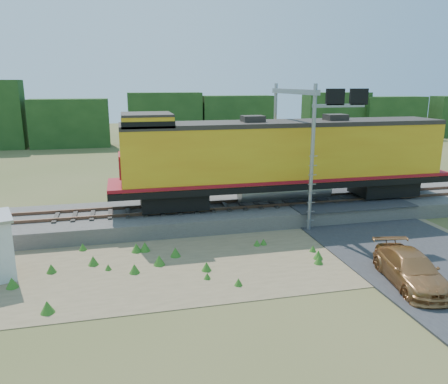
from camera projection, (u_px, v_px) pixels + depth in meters
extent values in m
plane|color=#475123|center=(258.00, 260.00, 19.06)|extent=(140.00, 140.00, 0.00)
cube|color=slate|center=(226.00, 213.00, 24.63)|extent=(70.00, 5.00, 0.80)
cube|color=brown|center=(229.00, 208.00, 23.83)|extent=(70.00, 0.10, 0.16)
cube|color=brown|center=(223.00, 202.00, 25.19)|extent=(70.00, 0.10, 0.16)
cube|color=#8C7754|center=(210.00, 260.00, 19.08)|extent=(26.00, 8.00, 0.03)
cube|color=#38383A|center=(339.00, 198.00, 26.08)|extent=(7.00, 5.20, 0.06)
cube|color=#38383A|center=(258.00, 164.00, 41.38)|extent=(7.00, 24.00, 0.08)
cube|color=#1B3C15|center=(166.00, 118.00, 54.15)|extent=(36.00, 3.00, 6.50)
cube|color=#1B3C15|center=(443.00, 115.00, 63.08)|extent=(50.00, 3.00, 6.00)
cube|color=black|center=(174.00, 199.00, 23.74)|extent=(3.54, 2.26, 0.88)
cube|color=black|center=(383.00, 187.00, 26.57)|extent=(3.54, 2.26, 0.88)
cube|color=black|center=(285.00, 182.00, 25.00)|extent=(19.65, 2.95, 0.35)
cylinder|color=gray|center=(284.00, 190.00, 25.12)|extent=(5.40, 1.18, 1.18)
cube|color=gold|center=(286.00, 153.00, 24.59)|extent=(18.18, 2.85, 3.05)
cube|color=maroon|center=(285.00, 177.00, 24.93)|extent=(19.65, 3.00, 0.18)
cube|color=#28231E|center=(287.00, 123.00, 24.19)|extent=(18.18, 2.90, 0.24)
cube|color=gold|center=(147.00, 122.00, 22.44)|extent=(2.56, 2.85, 0.69)
cube|color=#28231E|center=(146.00, 114.00, 22.34)|extent=(2.56, 2.90, 0.12)
cube|color=black|center=(147.00, 123.00, 22.45)|extent=(2.60, 2.90, 0.34)
cube|color=maroon|center=(120.00, 165.00, 22.65)|extent=(0.10, 1.97, 1.18)
cube|color=#28231E|center=(253.00, 120.00, 23.70)|extent=(1.18, 0.98, 0.44)
cube|color=#28231E|center=(336.00, 118.00, 24.79)|extent=(1.18, 0.98, 0.44)
cylinder|color=gray|center=(312.00, 160.00, 22.01)|extent=(0.19, 0.19, 7.51)
cylinder|color=gray|center=(274.00, 145.00, 27.30)|extent=(0.19, 0.19, 7.51)
cube|color=gray|center=(293.00, 91.00, 23.85)|extent=(0.27, 6.20, 0.27)
cube|color=gray|center=(339.00, 106.00, 21.65)|extent=(2.79, 0.16, 0.16)
cube|color=black|center=(335.00, 97.00, 21.49)|extent=(0.97, 0.16, 0.80)
cube|color=black|center=(359.00, 97.00, 21.78)|extent=(0.97, 0.16, 0.80)
imported|color=#B07541|center=(411.00, 269.00, 16.65)|extent=(2.44, 4.48, 1.23)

